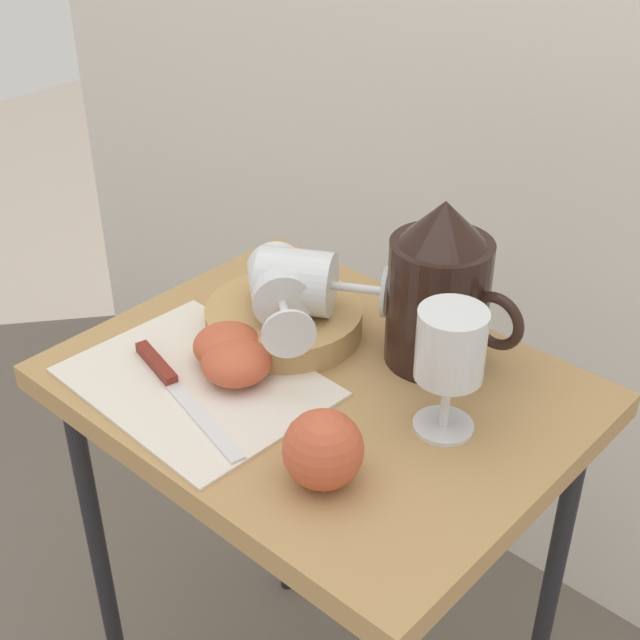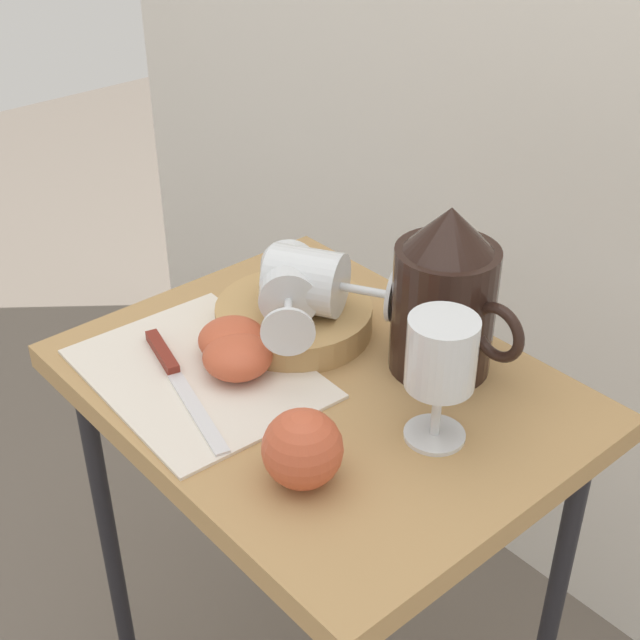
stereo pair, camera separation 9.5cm
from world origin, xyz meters
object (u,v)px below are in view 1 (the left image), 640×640
object	(u,v)px
wine_glass_upright	(450,352)
knife	(171,381)
apple_whole	(323,449)
wine_glass_tipped_far	(300,282)
basket_tray	(284,320)
pitcher	(439,298)
table	(320,430)
wine_glass_tipped_near	(279,287)
apple_half_left	(227,345)
apple_half_right	(236,362)

from	to	relation	value
wine_glass_upright	knife	xyz separation A→B (m)	(-0.26, -0.15, -0.09)
apple_whole	wine_glass_upright	bearing A→B (deg)	74.68
wine_glass_upright	wine_glass_tipped_far	distance (m)	0.23
wine_glass_tipped_far	knife	xyz separation A→B (m)	(-0.03, -0.17, -0.07)
basket_tray	pitcher	world-z (taller)	pitcher
table	wine_glass_tipped_near	xyz separation A→B (m)	(-0.09, 0.03, 0.14)
apple_whole	knife	size ratio (longest dim) A/B	0.34
wine_glass_tipped_far	knife	distance (m)	0.19
apple_half_left	knife	distance (m)	0.08
wine_glass_upright	wine_glass_tipped_near	bearing A→B (deg)	177.94
wine_glass_upright	apple_whole	bearing A→B (deg)	-105.32
table	wine_glass_tipped_far	xyz separation A→B (m)	(-0.08, 0.05, 0.15)
table	wine_glass_tipped_near	size ratio (longest dim) A/B	4.27
apple_whole	knife	xyz separation A→B (m)	(-0.22, -0.00, -0.03)
wine_glass_tipped_far	knife	bearing A→B (deg)	-100.76
wine_glass_tipped_near	pitcher	bearing A→B (deg)	28.43
table	wine_glass_tipped_near	bearing A→B (deg)	160.57
pitcher	apple_half_right	bearing A→B (deg)	-126.40
wine_glass_upright	apple_half_right	bearing A→B (deg)	-158.10
knife	apple_half_right	bearing A→B (deg)	51.87
pitcher	wine_glass_tipped_far	bearing A→B (deg)	-155.13
basket_tray	wine_glass_tipped_far	distance (m)	0.06
wine_glass_tipped_far	apple_half_right	distance (m)	0.13
wine_glass_tipped_far	apple_half_left	world-z (taller)	wine_glass_tipped_far
wine_glass_upright	apple_half_left	size ratio (longest dim) A/B	1.81
table	wine_glass_upright	world-z (taller)	wine_glass_upright
wine_glass_tipped_far	apple_half_right	bearing A→B (deg)	-84.11
apple_half_left	apple_whole	world-z (taller)	apple_whole
wine_glass_tipped_near	wine_glass_tipped_far	world-z (taller)	wine_glass_tipped_far
basket_tray	apple_whole	size ratio (longest dim) A/B	2.41
apple_half_right	wine_glass_tipped_far	bearing A→B (deg)	95.89
apple_half_left	apple_whole	bearing A→B (deg)	-18.84
table	apple_half_right	xyz separation A→B (m)	(-0.07, -0.06, 0.10)
wine_glass_tipped_near	apple_half_left	distance (m)	0.09
pitcher	apple_half_left	xyz separation A→B (m)	(-0.17, -0.17, -0.06)
pitcher	wine_glass_tipped_near	bearing A→B (deg)	-151.57
wine_glass_tipped_near	apple_half_right	world-z (taller)	wine_glass_tipped_near
apple_half_right	wine_glass_upright	bearing A→B (deg)	21.90
wine_glass_tipped_near	knife	distance (m)	0.17
table	apple_half_left	size ratio (longest dim) A/B	8.58
table	apple_half_right	distance (m)	0.13
apple_half_right	apple_half_left	bearing A→B (deg)	153.28
wine_glass_upright	apple_half_right	size ratio (longest dim) A/B	1.81
apple_half_left	knife	bearing A→B (deg)	-100.04
table	apple_half_right	world-z (taller)	apple_half_right
wine_glass_tipped_near	knife	xyz separation A→B (m)	(-0.02, -0.15, -0.06)
basket_tray	apple_half_right	xyz separation A→B (m)	(0.03, -0.11, 0.01)
apple_half_right	basket_tray	bearing A→B (deg)	105.96
basket_tray	wine_glass_upright	distance (m)	0.26
wine_glass_upright	table	bearing A→B (deg)	-170.84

